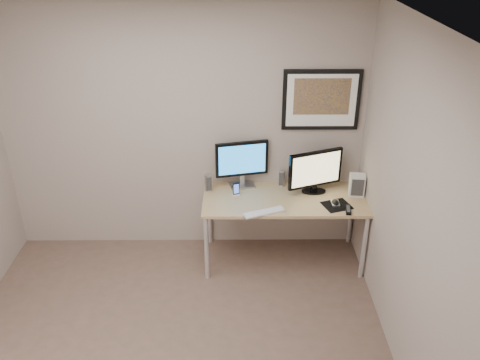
{
  "coord_description": "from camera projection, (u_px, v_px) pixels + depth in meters",
  "views": [
    {
      "loc": [
        0.54,
        -3.0,
        3.18
      ],
      "look_at": [
        0.56,
        1.1,
        1.06
      ],
      "focal_mm": 38.0,
      "sensor_mm": 36.0,
      "label": 1
    }
  ],
  "objects": [
    {
      "name": "desk",
      "position": [
        284.0,
        204.0,
        5.02
      ],
      "size": [
        1.6,
        0.7,
        0.73
      ],
      "color": "#977E49",
      "rests_on": "floor"
    },
    {
      "name": "monitor_large",
      "position": [
        242.0,
        162.0,
        5.09
      ],
      "size": [
        0.53,
        0.22,
        0.49
      ],
      "rotation": [
        0.0,
        0.0,
        0.22
      ],
      "color": "#ABABB0",
      "rests_on": "desk"
    },
    {
      "name": "mouse",
      "position": [
        335.0,
        203.0,
        4.86
      ],
      "size": [
        0.07,
        0.12,
        0.04
      ],
      "primitive_type": "ellipsoid",
      "rotation": [
        0.0,
        0.0,
        0.01
      ],
      "color": "black",
      "rests_on": "mousepad"
    },
    {
      "name": "mousepad",
      "position": [
        337.0,
        205.0,
        4.86
      ],
      "size": [
        0.31,
        0.29,
        0.0
      ],
      "primitive_type": "cube",
      "rotation": [
        0.0,
        0.0,
        0.33
      ],
      "color": "black",
      "rests_on": "desk"
    },
    {
      "name": "floor",
      "position": [
        172.0,
        358.0,
        4.12
      ],
      "size": [
        3.6,
        3.6,
        0.0
      ],
      "primitive_type": "plane",
      "color": "brown",
      "rests_on": "ground"
    },
    {
      "name": "phone_dock",
      "position": [
        236.0,
        189.0,
        5.0
      ],
      "size": [
        0.09,
        0.09,
        0.14
      ],
      "primitive_type": "cube",
      "rotation": [
        0.0,
        0.0,
        0.36
      ],
      "color": "black",
      "rests_on": "desk"
    },
    {
      "name": "speaker_right",
      "position": [
        282.0,
        178.0,
        5.19
      ],
      "size": [
        0.08,
        0.08,
        0.17
      ],
      "primitive_type": "cylinder",
      "rotation": [
        0.0,
        0.0,
        -0.26
      ],
      "color": "#ABABB0",
      "rests_on": "desk"
    },
    {
      "name": "keyboard",
      "position": [
        264.0,
        212.0,
        4.74
      ],
      "size": [
        0.42,
        0.25,
        0.01
      ],
      "primitive_type": "cube",
      "rotation": [
        0.0,
        0.0,
        0.38
      ],
      "color": "silver",
      "rests_on": "desk"
    },
    {
      "name": "room",
      "position": [
        165.0,
        150.0,
        3.77
      ],
      "size": [
        3.6,
        3.6,
        3.6
      ],
      "color": "white",
      "rests_on": "ground"
    },
    {
      "name": "speaker_left",
      "position": [
        208.0,
        182.0,
        5.09
      ],
      "size": [
        0.09,
        0.09,
        0.18
      ],
      "primitive_type": "cylinder",
      "rotation": [
        0.0,
        0.0,
        0.29
      ],
      "color": "#ABABB0",
      "rests_on": "desk"
    },
    {
      "name": "monitor_tv",
      "position": [
        315.0,
        171.0,
        4.99
      ],
      "size": [
        0.54,
        0.24,
        0.45
      ],
      "rotation": [
        0.0,
        0.0,
        0.37
      ],
      "color": "black",
      "rests_on": "desk"
    },
    {
      "name": "fan_unit",
      "position": [
        357.0,
        185.0,
        4.99
      ],
      "size": [
        0.16,
        0.12,
        0.23
      ],
      "primitive_type": "cube",
      "rotation": [
        0.0,
        0.0,
        -0.1
      ],
      "color": "silver",
      "rests_on": "desk"
    },
    {
      "name": "remote",
      "position": [
        348.0,
        209.0,
        4.77
      ],
      "size": [
        0.07,
        0.19,
        0.02
      ],
      "primitive_type": "cube",
      "rotation": [
        0.0,
        0.0,
        -0.15
      ],
      "color": "black",
      "rests_on": "desk"
    },
    {
      "name": "framed_art",
      "position": [
        321.0,
        100.0,
        4.88
      ],
      "size": [
        0.75,
        0.04,
        0.6
      ],
      "color": "black",
      "rests_on": "room"
    }
  ]
}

